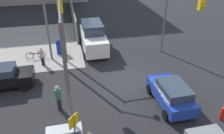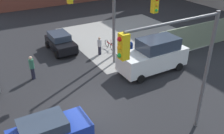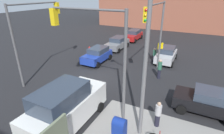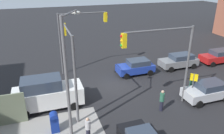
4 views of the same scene
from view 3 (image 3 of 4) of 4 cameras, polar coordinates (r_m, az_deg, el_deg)
The scene contains 17 objects.
ground_plane at distance 16.45m, azimuth -4.59°, elevation -2.83°, with size 120.00×120.00×0.00m, color black.
traffic_signal_nw_corner at distance 15.39m, azimuth 14.33°, elevation 12.99°, with size 5.89×0.36×6.50m.
traffic_signal_se_corner at distance 16.09m, azimuth -24.22°, elevation 12.00°, with size 5.27×0.36×6.50m.
traffic_signal_ne_corner at distance 9.93m, azimuth -5.81°, elevation 7.91°, with size 0.36×5.01×6.50m.
street_lamp_corner at distance 8.29m, azimuth 9.30°, elevation 5.31°, with size 1.55×2.38×8.00m.
warning_sign_two_way at distance 19.12m, azimuth 15.39°, elevation 5.46°, with size 0.48×0.48×2.40m.
mailbox_blue at distance 9.48m, azimuth 2.43°, elevation -19.61°, with size 0.56×0.64×1.43m.
fire_hydrant at distance 22.30m, azimuth -7.32°, elevation 5.51°, with size 0.26×0.26×0.94m.
coupe_gray at distance 24.01m, azimuth 1.88°, elevation 7.86°, with size 4.40×2.02×1.62m.
sedan_blue at distance 19.37m, azimuth -4.83°, elevation 3.97°, with size 3.98×2.02×1.62m.
sedan_black at distance 12.82m, azimuth 28.79°, elevation -9.76°, with size 2.02×3.93×1.62m.
sedan_red at distance 28.88m, azimuth 7.03°, elevation 10.34°, with size 4.50×2.02×1.62m.
coupe_silver at distance 20.38m, azimuth 17.31°, elevation 3.96°, with size 4.04×2.02×1.62m.
van_white_delivery at distance 10.41m, azimuth -14.76°, elevation -12.35°, with size 5.40×2.32×2.62m.
pedestrian_crossing at distance 10.60m, azimuth 14.78°, elevation -14.57°, with size 0.36×0.36×1.63m.
pedestrian_waiting at distance 19.86m, azimuth 13.67°, elevation 3.82°, with size 0.36×0.36×1.60m.
pedestrian_walking_north at distance 16.07m, azimuth 15.26°, elevation -0.54°, with size 0.36×0.36×1.82m.
Camera 3 is at (12.58, 7.77, 7.21)m, focal length 28.00 mm.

